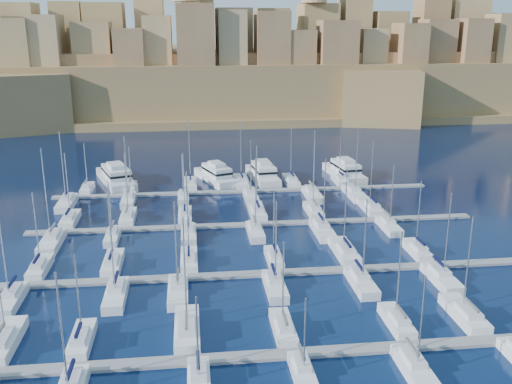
{
  "coord_description": "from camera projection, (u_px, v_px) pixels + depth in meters",
  "views": [
    {
      "loc": [
        -11.76,
        -90.39,
        36.64
      ],
      "look_at": [
        -0.44,
        6.0,
        7.74
      ],
      "focal_mm": 40.0,
      "sensor_mm": 36.0,
      "label": 1
    }
  ],
  "objects": [
    {
      "name": "pontoon_near",
      "position": [
        300.0,
        353.0,
        65.39
      ],
      "size": [
        84.0,
        2.0,
        0.4
      ],
      "primitive_type": "cube",
      "color": "slate",
      "rests_on": "ground"
    },
    {
      "name": "motor_yacht_d",
      "position": [
        345.0,
        171.0,
        139.88
      ],
      "size": [
        7.18,
        17.54,
        5.25
      ],
      "color": "silver",
      "rests_on": "ground"
    },
    {
      "name": "sailboat_22",
      "position": [
        361.0,
        282.0,
        82.26
      ],
      "size": [
        2.79,
        9.31,
        13.7
      ],
      "color": "silver",
      "rests_on": "ground"
    },
    {
      "name": "ground",
      "position": [
        263.0,
        245.0,
        97.81
      ],
      "size": [
        600.0,
        600.0,
        0.0
      ],
      "primitive_type": "plane",
      "color": "#060C32",
      "rests_on": "ground"
    },
    {
      "name": "sailboat_27",
      "position": [
        257.0,
        211.0,
        112.78
      ],
      "size": [
        2.97,
        9.91,
        14.23
      ],
      "color": "silver",
      "rests_on": "ground"
    },
    {
      "name": "sailboat_9",
      "position": [
        303.0,
        373.0,
        60.83
      ],
      "size": [
        2.2,
        7.33,
        10.1
      ],
      "color": "silver",
      "rests_on": "ground"
    },
    {
      "name": "sailboat_8",
      "position": [
        199.0,
        382.0,
        59.3
      ],
      "size": [
        2.39,
        7.95,
        11.11
      ],
      "color": "silver",
      "rests_on": "ground"
    },
    {
      "name": "sailboat_16",
      "position": [
        344.0,
        251.0,
        93.23
      ],
      "size": [
        3.02,
        10.07,
        14.38
      ],
      "color": "silver",
      "rests_on": "ground"
    },
    {
      "name": "sailboat_0",
      "position": [
        5.0,
        341.0,
        66.88
      ],
      "size": [
        2.92,
        9.72,
        13.32
      ],
      "color": "silver",
      "rests_on": "ground"
    },
    {
      "name": "sailboat_44",
      "position": [
        183.0,
        197.0,
        122.05
      ],
      "size": [
        2.3,
        7.66,
        10.44
      ],
      "color": "silver",
      "rests_on": "ground"
    },
    {
      "name": "sailboat_2",
      "position": [
        187.0,
        329.0,
        69.43
      ],
      "size": [
        3.03,
        10.1,
        15.34
      ],
      "color": "silver",
      "rests_on": "ground"
    },
    {
      "name": "sailboat_25",
      "position": [
        128.0,
        217.0,
        109.54
      ],
      "size": [
        2.69,
        8.98,
        13.54
      ],
      "color": "silver",
      "rests_on": "ground"
    },
    {
      "name": "fortified_city",
      "position": [
        216.0,
        76.0,
        241.38
      ],
      "size": [
        460.0,
        108.95,
        59.52
      ],
      "color": "brown",
      "rests_on": "ground"
    },
    {
      "name": "sailboat_38",
      "position": [
        191.0,
        184.0,
        132.03
      ],
      "size": [
        2.82,
        9.4,
        16.23
      ],
      "color": "silver",
      "rests_on": "ground"
    },
    {
      "name": "pontoon_mid_near",
      "position": [
        273.0,
        273.0,
        86.33
      ],
      "size": [
        84.0,
        2.0,
        0.4
      ],
      "primitive_type": "cube",
      "color": "slate",
      "rests_on": "ground"
    },
    {
      "name": "sailboat_23",
      "position": [
        441.0,
        278.0,
        83.54
      ],
      "size": [
        2.83,
        9.45,
        14.2
      ],
      "color": "silver",
      "rests_on": "ground"
    },
    {
      "name": "sailboat_40",
      "position": [
        291.0,
        181.0,
        134.82
      ],
      "size": [
        2.91,
        9.7,
        13.93
      ],
      "color": "silver",
      "rests_on": "ground"
    },
    {
      "name": "sailboat_10",
      "position": [
        415.0,
        369.0,
        61.58
      ],
      "size": [
        2.59,
        8.63,
        12.31
      ],
      "color": "silver",
      "rests_on": "ground"
    },
    {
      "name": "motor_yacht_c",
      "position": [
        263.0,
        173.0,
        137.62
      ],
      "size": [
        6.81,
        17.48,
        5.25
      ],
      "color": "silver",
      "rests_on": "ground"
    },
    {
      "name": "sailboat_14",
      "position": [
        189.0,
        260.0,
        89.79
      ],
      "size": [
        2.63,
        8.77,
        15.05
      ],
      "color": "silver",
      "rests_on": "ground"
    },
    {
      "name": "sailboat_17",
      "position": [
        417.0,
        250.0,
        93.72
      ],
      "size": [
        2.47,
        8.23,
        12.71
      ],
      "color": "silver",
      "rests_on": "ground"
    },
    {
      "name": "sailboat_30",
      "position": [
        52.0,
        241.0,
        97.35
      ],
      "size": [
        3.1,
        10.33,
        17.5
      ],
      "color": "silver",
      "rests_on": "ground"
    },
    {
      "name": "sailboat_24",
      "position": [
        70.0,
        219.0,
        108.32
      ],
      "size": [
        2.69,
        8.96,
        13.79
      ],
      "color": "silver",
      "rests_on": "ground"
    },
    {
      "name": "sailboat_13",
      "position": [
        113.0,
        263.0,
        88.64
      ],
      "size": [
        2.74,
        9.12,
        13.47
      ],
      "color": "silver",
      "rests_on": "ground"
    },
    {
      "name": "sailboat_47",
      "position": [
        354.0,
        193.0,
        124.93
      ],
      "size": [
        3.11,
        10.36,
        15.76
      ],
      "color": "silver",
      "rests_on": "ground"
    },
    {
      "name": "sailboat_42",
      "position": [
        67.0,
        203.0,
        118.18
      ],
      "size": [
        3.05,
        10.16,
        16.08
      ],
      "color": "silver",
      "rests_on": "ground"
    },
    {
      "name": "sailboat_29",
      "position": [
        371.0,
        207.0,
        115.39
      ],
      "size": [
        2.99,
        9.96,
        14.45
      ],
      "color": "silver",
      "rests_on": "ground"
    },
    {
      "name": "sailboat_12",
      "position": [
        40.0,
        267.0,
        87.06
      ],
      "size": [
        2.5,
        8.33,
        12.83
      ],
      "color": "silver",
      "rests_on": "ground"
    },
    {
      "name": "sailboat_19",
      "position": [
        116.0,
        294.0,
        78.38
      ],
      "size": [
        2.79,
        9.3,
        14.77
      ],
      "color": "silver",
      "rests_on": "ground"
    },
    {
      "name": "sailboat_26",
      "position": [
        185.0,
        215.0,
        110.54
      ],
      "size": [
        2.55,
        8.5,
        13.28
      ],
      "color": "silver",
      "rests_on": "ground"
    },
    {
      "name": "pontoon_mid_far",
      "position": [
        256.0,
        224.0,
        107.28
      ],
      "size": [
        84.0,
        2.0,
        0.4
      ],
      "primitive_type": "cube",
      "color": "slate",
      "rests_on": "ground"
    },
    {
      "name": "sailboat_20",
      "position": [
        178.0,
        291.0,
        79.35
      ],
      "size": [
        2.78,
        9.26,
        14.29
      ],
      "color": "silver",
      "rests_on": "ground"
    },
    {
      "name": "motor_yacht_a",
      "position": [
        116.0,
        176.0,
        134.78
      ],
      "size": [
        11.64,
        20.18,
        5.25
      ],
      "color": "silver",
      "rests_on": "ground"
    },
    {
      "name": "sailboat_18",
      "position": [
        11.0,
        299.0,
        77.06
      ],
      "size": [
        2.64,
        8.8,
        12.6
      ],
      "color": "silver",
      "rests_on": "ground"
    },
    {
      "name": "sailboat_1",
      "position": [
        82.0,
        340.0,
        67.16
      ],
      "size": [
        2.45,
        8.17,
        11.59
      ],
      "color": "silver",
      "rests_on": "ground"
    },
    {
      "name": "pontoon_far",
      "position": [
        245.0,
        191.0,
        128.22
      ],
      "size": [
        84.0,
        2.0,
        0.4
      ],
      "primitive_type": "cube",
      "color": "slate",
      "rests_on": "ground"
    },
    {
      "name": "sailboat_45",
      "position": [
        251.0,
        196.0,
        122.96
      ],
      "size": [
        2.74,
        9.14,
        13.47
      ],
      "color": "silver",
      "rests_on": "ground"
    },
    {
      "name": "sailboat_31",
      "position": [
        113.0,
        236.0,
        99.75
      ],
      "size": [
        2.29,
        7.63,
        11.21
      ],
      "color": "silver",
      "rests_on": "ground"
    },
    {
      "name": "sailboat_3",
      "position": [
        283.0,
        328.0,
        69.86
      ],
      "size": [
        2.46,
        8.18,
        12.13
      ],
      "color": "silver",
      "rests_on": "ground"
    },
    {
      "name": "sailboat_33",
      "position": [
        255.0,
        231.0,
        102.03
      ],
      "size": [
        2.63,
        8.75,
        14.67
      ],
      "color": "silver",
      "rests_on": "ground"
    },
    {
      "name": "sailboat_21",
      "position": [
        275.0,
        286.0,
        80.98
      ],
      "size": [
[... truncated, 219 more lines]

